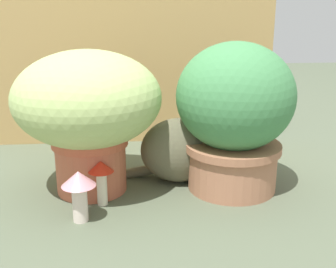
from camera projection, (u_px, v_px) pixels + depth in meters
name	position (u px, v px, depth m)	size (l,w,h in m)	color
ground_plane	(126.00, 197.00, 1.35)	(6.00, 6.00, 0.00)	#535D47
cardboard_backdrop	(133.00, 52.00, 1.79)	(1.18, 0.03, 0.77)	tan
grass_planter	(88.00, 108.00, 1.32)	(0.46, 0.46, 0.45)	#BC6044
leafy_planter	(235.00, 113.00, 1.34)	(0.37, 0.37, 0.47)	#AC7153
cat	(184.00, 147.00, 1.44)	(0.37, 0.18, 0.32)	#5E5B44
mushroom_ornament_pink	(79.00, 187.00, 1.17)	(0.09, 0.09, 0.15)	silver
mushroom_ornament_red	(101.00, 174.00, 1.27)	(0.08, 0.08, 0.14)	#EFE2C9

